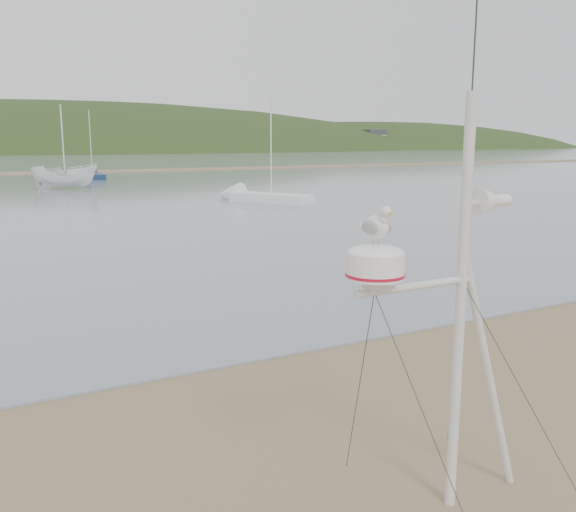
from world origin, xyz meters
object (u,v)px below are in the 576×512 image
mast_rig (455,396)px  sailboat_blue_far (90,175)px  sailboat_white_near (248,196)px  boat_white (64,156)px

mast_rig → sailboat_blue_far: sailboat_blue_far is taller
sailboat_blue_far → sailboat_white_near: bearing=-82.3°
boat_white → sailboat_blue_far: size_ratio=0.68×
mast_rig → sailboat_blue_far: size_ratio=0.69×
mast_rig → sailboat_blue_far: (7.62, 59.43, -0.91)m
boat_white → mast_rig: bearing=-161.9°
boat_white → sailboat_white_near: size_ratio=0.72×
sailboat_white_near → mast_rig: bearing=-111.0°
mast_rig → sailboat_blue_far: 59.92m
boat_white → sailboat_blue_far: sailboat_blue_far is taller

